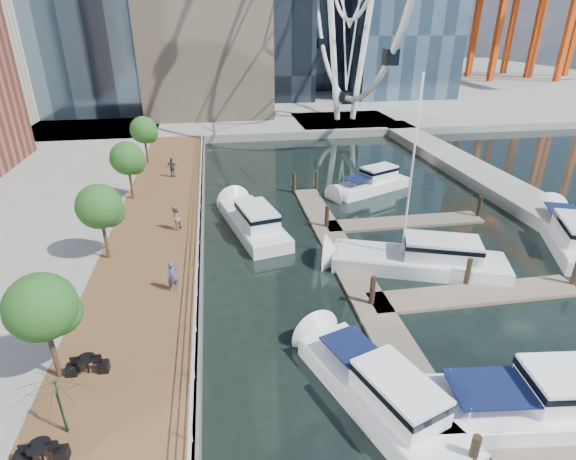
% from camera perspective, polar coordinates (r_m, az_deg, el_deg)
% --- Properties ---
extents(ground, '(520.00, 520.00, 0.00)m').
position_cam_1_polar(ground, '(18.34, 9.62, -24.57)').
color(ground, black).
rests_on(ground, ground).
extents(boardwalk, '(6.00, 60.00, 1.00)m').
position_cam_1_polar(boardwalk, '(29.61, -16.76, -2.95)').
color(boardwalk, brown).
rests_on(boardwalk, ground).
extents(seawall, '(0.25, 60.00, 1.00)m').
position_cam_1_polar(seawall, '(29.32, -10.96, -2.58)').
color(seawall, '#595954').
rests_on(seawall, ground).
extents(land_far, '(200.00, 114.00, 1.00)m').
position_cam_1_polar(land_far, '(113.95, -7.30, 18.12)').
color(land_far, gray).
rests_on(land_far, ground).
extents(breakwater, '(4.00, 60.00, 1.00)m').
position_cam_1_polar(breakwater, '(41.84, 27.49, 3.50)').
color(breakwater, gray).
rests_on(breakwater, ground).
extents(pier, '(14.00, 12.00, 1.00)m').
position_cam_1_polar(pier, '(67.11, 7.18, 13.36)').
color(pier, gray).
rests_on(pier, ground).
extents(railing, '(0.10, 60.00, 1.05)m').
position_cam_1_polar(railing, '(28.87, -11.32, -0.79)').
color(railing, white).
rests_on(railing, boardwalk).
extents(floating_docks, '(16.00, 34.00, 2.60)m').
position_cam_1_polar(floating_docks, '(27.94, 18.93, -5.06)').
color(floating_docks, '#6D6051').
rests_on(floating_docks, ground).
extents(street_trees, '(2.60, 42.60, 4.60)m').
position_cam_1_polar(street_trees, '(27.67, -22.85, 2.75)').
color(street_trees, '#3F2B1C').
rests_on(street_trees, ground).
extents(yacht_foreground, '(11.59, 4.29, 2.15)m').
position_cam_1_polar(yacht_foreground, '(21.21, 29.59, -19.84)').
color(yacht_foreground, white).
rests_on(yacht_foreground, ground).
extents(pedestrian_near, '(0.70, 0.56, 1.66)m').
position_cam_1_polar(pedestrian_near, '(24.15, -14.42, -5.73)').
color(pedestrian_near, '#4C4B64').
rests_on(pedestrian_near, boardwalk).
extents(pedestrian_mid, '(1.03, 1.07, 1.73)m').
position_cam_1_polar(pedestrian_mid, '(31.03, -14.14, 1.49)').
color(pedestrian_mid, gray).
rests_on(pedestrian_mid, boardwalk).
extents(pedestrian_far, '(1.13, 0.82, 1.78)m').
position_cam_1_polar(pedestrian_far, '(42.04, -14.48, 7.69)').
color(pedestrian_far, '#343A42').
rests_on(pedestrian_far, boardwalk).
extents(moored_yachts, '(27.16, 37.42, 11.50)m').
position_cam_1_polar(moored_yachts, '(28.65, 16.16, -5.00)').
color(moored_yachts, silver).
rests_on(moored_yachts, ground).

